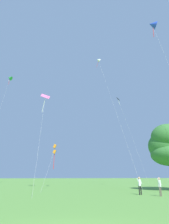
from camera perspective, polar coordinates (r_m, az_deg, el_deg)
kite_orange_box at (r=35.34m, az=-9.31°, el=-11.53°), size 2.13×12.10×7.51m
kite_white_distant at (r=39.22m, az=4.37°, el=15.76°), size 2.96×9.38×24.95m
kite_pink_low at (r=31.67m, az=-12.32°, el=3.53°), size 1.60×12.26×15.41m
kite_black_large at (r=50.71m, az=10.98°, el=2.38°), size 4.37×5.66×22.41m
kite_green_small at (r=53.88m, az=-22.28°, el=9.79°), size 2.30×7.02×27.52m
kite_blue_delta at (r=38.07m, az=20.48°, el=24.10°), size 3.43×9.53×28.16m
person_in_blue_jacket at (r=21.00m, az=16.77°, el=-20.67°), size 0.55×0.23×1.71m
person_with_spool at (r=20.11m, az=22.35°, el=-20.23°), size 0.52×0.31×1.68m
tree_right_cluster at (r=28.31m, az=24.39°, el=-9.70°), size 5.02×5.18×8.77m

